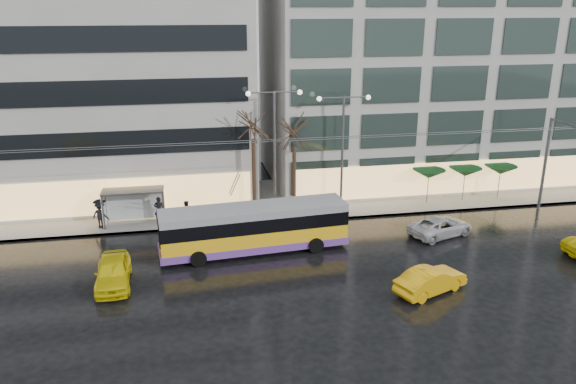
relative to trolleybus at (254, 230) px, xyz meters
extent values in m
plane|color=black|center=(0.31, -4.69, -1.47)|extent=(140.00, 140.00, 0.00)
cube|color=gray|center=(2.31, 9.31, -1.39)|extent=(80.00, 10.00, 0.15)
cube|color=slate|center=(2.31, 4.36, -1.39)|extent=(80.00, 0.10, 0.15)
cube|color=#9F9D98|center=(-15.69, 14.31, 9.68)|extent=(34.00, 14.00, 22.00)
cube|color=#9F9D98|center=(19.31, 14.31, 11.18)|extent=(32.00, 14.00, 25.00)
cube|color=yellow|center=(0.00, 0.00, -0.45)|extent=(11.75, 3.44, 1.45)
cube|color=#6E3E9D|center=(0.00, 0.00, -0.94)|extent=(11.79, 3.48, 0.48)
cube|color=black|center=(0.00, 0.00, 0.61)|extent=(11.77, 3.46, 0.87)
cube|color=gray|center=(0.00, 0.00, 1.28)|extent=(11.75, 3.44, 0.48)
cube|color=black|center=(5.80, 0.52, 0.46)|extent=(0.26, 2.22, 1.25)
cube|color=black|center=(-5.80, -0.52, 0.46)|extent=(0.26, 2.22, 1.25)
cylinder|color=black|center=(3.55, 1.53, -0.98)|extent=(0.99, 0.42, 0.97)
cylinder|color=black|center=(3.76, -0.87, -0.98)|extent=(0.99, 0.42, 0.97)
cylinder|color=black|center=(-3.76, 0.87, -0.98)|extent=(0.99, 0.42, 0.97)
cylinder|color=black|center=(-3.54, -1.53, -0.98)|extent=(0.99, 0.42, 0.97)
cylinder|color=#595B60|center=(-1.04, 0.83, 2.68)|extent=(0.38, 3.58, 2.54)
cylinder|color=#595B60|center=(-1.09, 1.31, 2.68)|extent=(0.38, 3.58, 2.54)
cylinder|color=#595B60|center=(22.31, 3.81, 2.03)|extent=(0.24, 0.24, 7.00)
cube|color=#595B60|center=(22.31, 1.31, 5.43)|extent=(0.10, 5.00, 0.10)
cylinder|color=#595B60|center=(1.31, 1.06, 5.33)|extent=(42.00, 0.04, 0.04)
cylinder|color=#595B60|center=(1.31, 1.56, 5.33)|extent=(42.00, 0.04, 0.04)
cube|color=#595B60|center=(-7.69, 5.81, 1.13)|extent=(4.20, 1.60, 0.12)
cube|color=silver|center=(-7.69, 6.51, -0.12)|extent=(4.00, 0.05, 2.20)
cube|color=white|center=(-9.74, 5.81, -0.12)|extent=(0.10, 1.40, 2.20)
cylinder|color=#595B60|center=(-9.69, 5.11, -0.12)|extent=(0.10, 0.10, 2.40)
cylinder|color=#595B60|center=(-9.69, 6.51, -0.12)|extent=(0.10, 0.10, 2.40)
cylinder|color=#595B60|center=(-5.69, 5.11, -0.12)|extent=(0.10, 0.10, 2.40)
cylinder|color=#595B60|center=(-5.69, 6.51, -0.12)|extent=(0.10, 0.10, 2.40)
cylinder|color=#595B60|center=(2.31, 6.11, 3.18)|extent=(0.18, 0.18, 9.00)
cylinder|color=#595B60|center=(1.41, 6.11, 7.58)|extent=(1.80, 0.10, 0.10)
cylinder|color=#595B60|center=(3.21, 6.11, 7.58)|extent=(1.80, 0.10, 0.10)
sphere|color=#FFF2CC|center=(0.51, 6.11, 7.53)|extent=(0.36, 0.36, 0.36)
sphere|color=#FFF2CC|center=(4.11, 6.11, 7.53)|extent=(0.36, 0.36, 0.36)
cylinder|color=#595B60|center=(7.31, 6.11, 2.93)|extent=(0.18, 0.18, 8.50)
cylinder|color=#595B60|center=(6.41, 6.11, 7.08)|extent=(1.80, 0.10, 0.10)
cylinder|color=#595B60|center=(8.21, 6.11, 7.08)|extent=(1.80, 0.10, 0.10)
sphere|color=#FFF2CC|center=(5.51, 6.11, 7.03)|extent=(0.36, 0.36, 0.36)
sphere|color=#FFF2CC|center=(9.11, 6.11, 7.03)|extent=(0.36, 0.36, 0.36)
cylinder|color=black|center=(0.81, 6.31, 1.48)|extent=(0.28, 0.28, 5.60)
cylinder|color=black|center=(3.81, 6.51, 1.13)|extent=(0.28, 0.28, 4.90)
cylinder|color=#595B60|center=(14.31, 6.31, -0.22)|extent=(0.06, 0.06, 2.20)
cone|color=#103C18|center=(14.31, 6.31, 0.98)|extent=(2.50, 2.50, 0.70)
cylinder|color=#595B60|center=(17.31, 6.31, -0.22)|extent=(0.06, 0.06, 2.20)
cone|color=#103C18|center=(17.31, 6.31, 0.98)|extent=(2.50, 2.50, 0.70)
cylinder|color=#595B60|center=(20.31, 6.31, -0.22)|extent=(0.06, 0.06, 2.20)
cone|color=#103C18|center=(20.31, 6.31, 0.98)|extent=(2.50, 2.50, 0.70)
imported|color=yellow|center=(-8.25, -2.99, -0.68)|extent=(2.07, 4.68, 1.57)
imported|color=#F9B10D|center=(8.69, -6.98, -0.77)|extent=(4.49, 3.01, 1.40)
imported|color=silver|center=(12.66, 0.28, -0.83)|extent=(5.03, 3.48, 1.28)
imported|color=black|center=(-6.02, 5.72, -0.36)|extent=(0.72, 0.50, 1.90)
imported|color=#FF5472|center=(-6.02, 5.72, 0.43)|extent=(1.01, 1.03, 0.88)
imported|color=black|center=(-4.16, 5.01, -0.45)|extent=(0.93, 0.78, 1.74)
imported|color=black|center=(-9.94, 5.42, -0.36)|extent=(1.42, 1.18, 1.91)
imported|color=black|center=(-9.94, 5.42, 0.43)|extent=(1.10, 1.10, 0.72)
camera|label=1|loc=(-3.80, -32.25, 13.39)|focal=35.00mm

